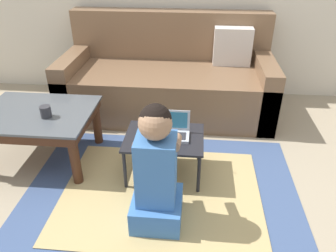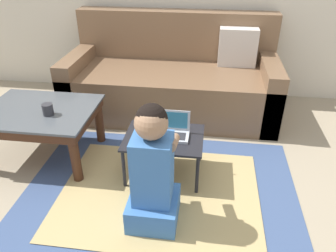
# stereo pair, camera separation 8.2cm
# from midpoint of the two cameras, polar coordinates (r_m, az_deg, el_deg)

# --- Properties ---
(ground_plane) EXTENTS (16.00, 16.00, 0.00)m
(ground_plane) POSITION_cam_midpoint_polar(r_m,az_deg,el_deg) (2.31, 0.66, -11.85)
(ground_plane) COLOR gray
(area_rug) EXTENTS (1.89, 1.46, 0.01)m
(area_rug) POSITION_cam_midpoint_polar(r_m,az_deg,el_deg) (2.31, -0.48, -11.69)
(area_rug) COLOR #3D517A
(area_rug) RESTS_ON ground_plane
(couch) EXTENTS (1.99, 0.91, 0.91)m
(couch) POSITION_cam_midpoint_polar(r_m,az_deg,el_deg) (3.28, 1.65, 8.07)
(couch) COLOR brown
(couch) RESTS_ON ground_plane
(coffee_table) EXTENTS (0.83, 0.65, 0.42)m
(coffee_table) POSITION_cam_midpoint_polar(r_m,az_deg,el_deg) (2.66, -20.48, 1.40)
(coffee_table) COLOR #4C5156
(coffee_table) RESTS_ON ground_plane
(laptop_desk) EXTENTS (0.55, 0.42, 0.33)m
(laptop_desk) POSITION_cam_midpoint_polar(r_m,az_deg,el_deg) (2.32, 0.30, -2.60)
(laptop_desk) COLOR black
(laptop_desk) RESTS_ON ground_plane
(laptop) EXTENTS (0.24, 0.16, 0.17)m
(laptop) POSITION_cam_midpoint_polar(r_m,az_deg,el_deg) (2.30, 1.68, -1.04)
(laptop) COLOR #B7BCC6
(laptop) RESTS_ON laptop_desk
(computer_mouse) EXTENTS (0.07, 0.09, 0.04)m
(computer_mouse) POSITION_cam_midpoint_polar(r_m,az_deg,el_deg) (2.33, -3.36, -0.99)
(computer_mouse) COLOR black
(computer_mouse) RESTS_ON laptop_desk
(person_seated) EXTENTS (0.30, 0.38, 0.80)m
(person_seated) POSITION_cam_midpoint_polar(r_m,az_deg,el_deg) (1.91, -1.41, -8.18)
(person_seated) COLOR #3D70B2
(person_seated) RESTS_ON ground_plane
(cup_on_table) EXTENTS (0.08, 0.08, 0.08)m
(cup_on_table) POSITION_cam_midpoint_polar(r_m,az_deg,el_deg) (2.51, -19.32, 2.73)
(cup_on_table) COLOR #2D2D33
(cup_on_table) RESTS_ON coffee_table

